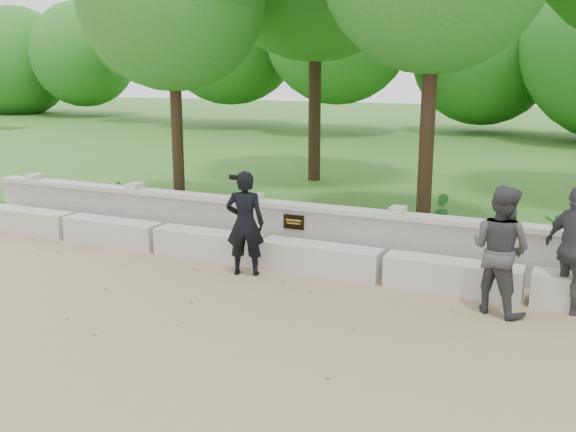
{
  "coord_description": "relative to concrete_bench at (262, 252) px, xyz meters",
  "views": [
    {
      "loc": [
        4.48,
        -6.88,
        3.08
      ],
      "look_at": [
        0.62,
        1.53,
        0.95
      ],
      "focal_mm": 40.0,
      "sensor_mm": 36.0,
      "label": 1
    }
  ],
  "objects": [
    {
      "name": "concrete_bench",
      "position": [
        0.0,
        0.0,
        0.0
      ],
      "size": [
        11.9,
        0.45,
        0.45
      ],
      "color": "beige",
      "rests_on": "ground"
    },
    {
      "name": "shrub_b",
      "position": [
        2.2,
        3.07,
        0.3
      ],
      "size": [
        0.35,
        0.38,
        0.54
      ],
      "primitive_type": "imported",
      "rotation": [
        0.0,
        0.0,
        2.06
      ],
      "color": "#246C28",
      "rests_on": "lawn"
    },
    {
      "name": "ground",
      "position": [
        -0.0,
        -1.9,
        -0.22
      ],
      "size": [
        80.0,
        80.0,
        0.0
      ],
      "primitive_type": "plane",
      "color": "#917B58",
      "rests_on": "ground"
    },
    {
      "name": "visitor_left",
      "position": [
        3.67,
        -0.53,
        0.61
      ],
      "size": [
        1.0,
        0.91,
        1.67
      ],
      "color": "#3A3A3F",
      "rests_on": "ground"
    },
    {
      "name": "visitor_right",
      "position": [
        4.54,
        -0.15,
        0.61
      ],
      "size": [
        0.99,
        0.97,
        1.68
      ],
      "color": "#3C3C41",
      "rests_on": "ground"
    },
    {
      "name": "shrub_c",
      "position": [
        4.38,
        1.4,
        0.35
      ],
      "size": [
        0.76,
        0.74,
        0.65
      ],
      "primitive_type": "imported",
      "rotation": [
        0.0,
        0.0,
        3.7
      ],
      "color": "#246C28",
      "rests_on": "lawn"
    },
    {
      "name": "shrub_a",
      "position": [
        -4.0,
        1.4,
        0.32
      ],
      "size": [
        0.37,
        0.33,
        0.59
      ],
      "primitive_type": "imported",
      "rotation": [
        0.0,
        0.0,
        0.45
      ],
      "color": "#246C28",
      "rests_on": "lawn"
    },
    {
      "name": "parapet_wall",
      "position": [
        0.0,
        0.7,
        0.24
      ],
      "size": [
        12.5,
        0.35,
        0.9
      ],
      "color": "beige",
      "rests_on": "ground"
    },
    {
      "name": "man_main",
      "position": [
        -0.02,
        -0.52,
        0.58
      ],
      "size": [
        0.68,
        0.63,
        1.61
      ],
      "color": "black",
      "rests_on": "ground"
    },
    {
      "name": "lawn",
      "position": [
        -0.0,
        12.1,
        -0.1
      ],
      "size": [
        40.0,
        22.0,
        0.25
      ],
      "primitive_type": "cube",
      "color": "#2C5714",
      "rests_on": "ground"
    }
  ]
}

